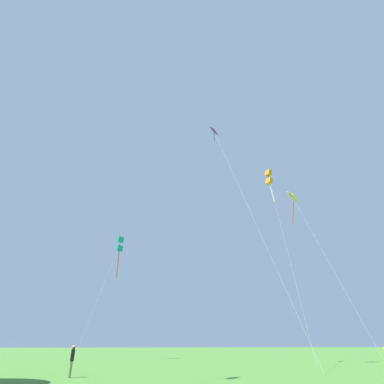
{
  "coord_description": "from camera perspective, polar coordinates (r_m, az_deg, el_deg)",
  "views": [
    {
      "loc": [
        -3.0,
        -4.42,
        1.64
      ],
      "look_at": [
        3.07,
        24.64,
        15.97
      ],
      "focal_mm": 29.58,
      "sensor_mm": 36.0,
      "label": 1
    }
  ],
  "objects": [
    {
      "name": "kite_teal_box",
      "position": [
        44.12,
        -12.92,
        -9.33
      ],
      "size": [
        3.89,
        5.17,
        14.88
      ],
      "color": "teal",
      "rests_on": "ground_plane"
    },
    {
      "name": "kite_purple_streamer",
      "position": [
        36.33,
        4.69,
        9.22
      ],
      "size": [
        4.06,
        10.25,
        24.73
      ],
      "color": "purple",
      "rests_on": "ground_plane"
    },
    {
      "name": "person_in_red_shirt",
      "position": [
        20.93,
        -20.79,
        -26.17
      ],
      "size": [
        0.22,
        0.51,
        1.6
      ],
      "color": "#665B4C",
      "rests_on": "ground_plane"
    },
    {
      "name": "kite_yellow_diamond",
      "position": [
        40.01,
        18.02,
        -2.16
      ],
      "size": [
        2.12,
        8.44,
        18.53
      ],
      "color": "yellow",
      "rests_on": "ground_plane"
    },
    {
      "name": "kite_orange_box",
      "position": [
        36.42,
        13.7,
        2.43
      ],
      "size": [
        0.77,
        4.71,
        19.45
      ],
      "color": "orange",
      "rests_on": "ground_plane"
    }
  ]
}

